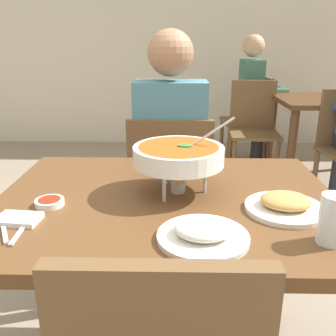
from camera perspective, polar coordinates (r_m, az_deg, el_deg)
cafe_rear_partition at (r=4.69m, az=0.97°, el=22.14°), size 10.00×0.10×3.00m
dining_table_main at (r=1.27m, az=-0.15°, el=-9.68°), size 1.12×0.86×0.77m
chair_diner_main at (r=1.98m, az=0.35°, el=-3.08°), size 0.44×0.44×0.90m
diner_main at (r=1.93m, az=0.38°, el=3.78°), size 0.40×0.45×1.31m
curry_bowl at (r=1.22m, az=1.63°, el=1.92°), size 0.33×0.30×0.26m
rice_plate at (r=0.97m, az=5.42°, el=-9.90°), size 0.24×0.24×0.06m
appetizer_plate at (r=1.17m, az=17.60°, el=-5.40°), size 0.24×0.24×0.06m
sauce_dish at (r=1.21m, az=-17.78°, el=-5.03°), size 0.09×0.09×0.02m
napkin_folded at (r=1.14m, az=-22.05°, el=-7.31°), size 0.13×0.09×0.02m
fork_utensil at (r=1.11m, az=-23.96°, el=-8.55°), size 0.09×0.16×0.01m
spoon_utensil at (r=1.09m, az=-21.56°, el=-8.73°), size 0.02×0.17×0.01m
drink_glass at (r=1.02m, az=24.02°, el=-7.59°), size 0.07×0.07×0.13m
dining_table_far at (r=3.66m, az=24.01°, el=7.66°), size 1.00×0.80×0.77m
chair_bg_middle at (r=4.04m, az=12.97°, el=8.04°), size 0.48×0.48×0.90m
chair_bg_right at (r=3.59m, az=12.98°, el=6.67°), size 0.46×0.46×0.90m
patron_bg_middle at (r=3.99m, az=13.11°, el=11.33°), size 0.45×0.40×1.31m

